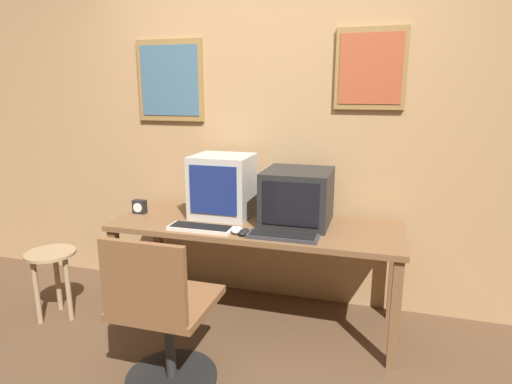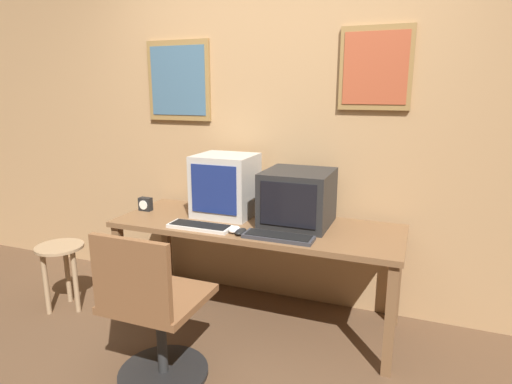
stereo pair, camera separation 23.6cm
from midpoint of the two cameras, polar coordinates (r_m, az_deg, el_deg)
name	(u,v)px [view 2 (the right image)]	position (r m, az deg, el deg)	size (l,w,h in m)	color
wall_back	(277,127)	(3.14, 5.06, 8.60)	(8.00, 0.08, 2.60)	tan
desk	(256,234)	(2.87, 2.36, -5.60)	(1.90, 0.68, 0.70)	brown
monitor_left	(226,185)	(2.99, -1.83, 0.90)	(0.40, 0.37, 0.43)	#B7B2A8
monitor_right	(298,198)	(2.81, 7.99, -0.78)	(0.43, 0.45, 0.36)	black
keyboard_main	(200,226)	(2.75, -5.05, -4.62)	(0.42, 0.14, 0.03)	beige
keyboard_side	(278,237)	(2.56, 5.65, -6.00)	(0.43, 0.14, 0.03)	#333338
mouse_near_keyboard	(241,232)	(2.63, 0.54, -5.34)	(0.06, 0.11, 0.04)	black
mouse_far_corner	(235,229)	(2.66, -0.33, -5.05)	(0.07, 0.10, 0.04)	silver
desk_clock	(145,204)	(3.21, -12.51, -1.62)	(0.09, 0.06, 0.10)	black
office_chair	(154,317)	(2.41, -10.66, -16.17)	(0.50, 0.50, 0.89)	black
side_stool	(61,262)	(3.36, -22.73, -8.59)	(0.33, 0.33, 0.49)	#9E7F5B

